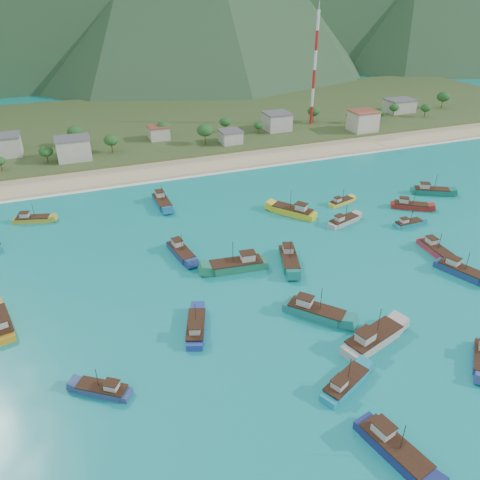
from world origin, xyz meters
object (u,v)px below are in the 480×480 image
object	(u,v)px
boat_7	(373,339)
boat_15	(1,324)
boat_12	(461,271)
boat_25	(435,250)
boat_2	(237,265)
boat_17	(408,224)
boat_8	(103,390)
boat_24	(32,220)
boat_16	(343,221)
boat_5	(345,384)
boat_4	(289,260)
boat_21	(431,191)
boat_13	(162,202)
radio_tower	(315,70)
boat_26	(393,449)
boat_11	(181,252)
boat_20	(341,202)
boat_0	(410,206)
boat_19	(315,312)
boat_27	(293,211)
boat_14	(196,328)

from	to	relation	value
boat_7	boat_15	distance (m)	68.53
boat_12	boat_25	world-z (taller)	boat_12
boat_2	boat_17	size ratio (longest dim) A/B	1.61
boat_8	boat_24	distance (m)	69.06
boat_7	boat_8	world-z (taller)	boat_7
boat_15	boat_16	bearing A→B (deg)	-2.95
boat_5	boat_4	bearing A→B (deg)	142.79
boat_4	boat_21	size ratio (longest dim) A/B	1.07
boat_5	boat_17	size ratio (longest dim) A/B	1.24
boat_12	boat_21	world-z (taller)	boat_21
boat_5	boat_13	size ratio (longest dim) A/B	0.88
radio_tower	boat_26	size ratio (longest dim) A/B	3.75
boat_2	boat_5	bearing A→B (deg)	-168.09
boat_11	boat_16	distance (m)	44.78
boat_4	boat_17	bearing A→B (deg)	-153.44
boat_17	boat_24	world-z (taller)	boat_24
boat_2	boat_11	world-z (taller)	boat_2
boat_8	boat_20	distance (m)	87.72
boat_0	boat_19	world-z (taller)	boat_19
boat_26	boat_27	distance (m)	75.25
boat_2	boat_4	xyz separation A→B (m)	(12.00, -1.78, -0.14)
boat_21	boat_24	bearing A→B (deg)	-72.55
boat_5	boat_12	world-z (taller)	boat_12
boat_2	boat_21	distance (m)	72.58
boat_2	boat_17	bearing A→B (deg)	-79.05
boat_14	boat_27	distance (m)	54.60
boat_5	boat_0	bearing A→B (deg)	109.18
boat_4	boat_17	distance (m)	38.39
boat_11	boat_24	size ratio (longest dim) A/B	1.12
boat_5	boat_19	distance (m)	18.44
boat_0	boat_13	xyz separation A→B (m)	(-65.64, 27.44, 0.15)
boat_5	boat_15	xyz separation A→B (m)	(-52.16, 35.75, 0.11)
boat_24	boat_5	bearing A→B (deg)	45.27
boat_21	boat_5	bearing A→B (deg)	-20.01
boat_12	boat_14	world-z (taller)	boat_12
boat_8	boat_27	bearing A→B (deg)	-15.52
boat_5	boat_21	xyz separation A→B (m)	(66.29, 57.81, 0.13)
boat_5	boat_11	distance (m)	51.40
boat_14	boat_13	bearing A→B (deg)	103.03
boat_11	boat_15	distance (m)	40.52
boat_14	boat_15	distance (m)	36.58
boat_11	boat_8	bearing A→B (deg)	50.04
boat_0	boat_14	distance (m)	78.06
radio_tower	boat_20	distance (m)	84.49
boat_5	boat_15	bearing A→B (deg)	-149.12
boat_14	boat_15	size ratio (longest dim) A/B	0.95
boat_12	boat_17	xyz separation A→B (m)	(4.54, 23.47, -0.30)
boat_15	radio_tower	bearing A→B (deg)	27.37
boat_19	radio_tower	bearing A→B (deg)	-159.46
boat_8	boat_17	distance (m)	87.75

